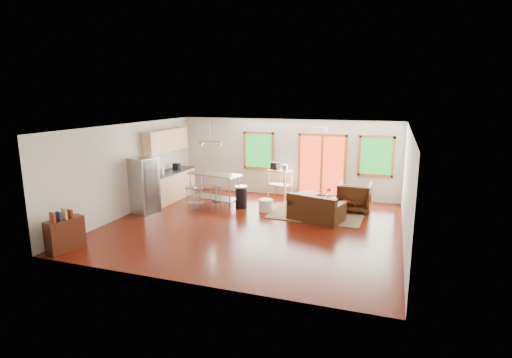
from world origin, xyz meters
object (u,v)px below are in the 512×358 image
(coffee_table, at_px, (341,201))
(refrigerator, at_px, (145,186))
(rug, at_px, (318,213))
(armchair, at_px, (354,195))
(island, at_px, (214,184))
(ottoman, at_px, (307,200))
(loveseat, at_px, (316,210))
(kitchen_cart, at_px, (279,174))

(coffee_table, xyz_separation_m, refrigerator, (-5.37, -1.97, 0.49))
(rug, bearing_deg, armchair, 33.11)
(refrigerator, bearing_deg, island, 54.59)
(ottoman, bearing_deg, island, -161.54)
(refrigerator, bearing_deg, coffee_table, 35.73)
(rug, height_order, loveseat, loveseat)
(loveseat, relative_size, kitchen_cart, 1.35)
(rug, xyz_separation_m, loveseat, (0.06, -0.69, 0.29))
(ottoman, bearing_deg, coffee_table, -12.71)
(rug, height_order, island, island)
(island, bearing_deg, ottoman, 18.46)
(loveseat, xyz_separation_m, ottoman, (-0.52, 1.34, -0.09))
(coffee_table, distance_m, island, 3.84)
(armchair, xyz_separation_m, ottoman, (-1.42, 0.02, -0.27))
(refrigerator, bearing_deg, loveseat, 25.76)
(ottoman, bearing_deg, kitchen_cart, 143.67)
(rug, height_order, coffee_table, coffee_table)
(rug, xyz_separation_m, armchair, (0.96, 0.63, 0.46))
(loveseat, height_order, ottoman, loveseat)
(loveseat, distance_m, coffee_table, 1.23)
(coffee_table, bearing_deg, rug, -145.59)
(loveseat, distance_m, refrigerator, 4.94)
(loveseat, bearing_deg, armchair, 71.29)
(armchair, bearing_deg, ottoman, -0.08)
(refrigerator, height_order, island, refrigerator)
(refrigerator, height_order, kitchen_cart, refrigerator)
(armchair, bearing_deg, rug, 33.70)
(coffee_table, xyz_separation_m, ottoman, (-1.05, 0.24, -0.12))
(loveseat, relative_size, ottoman, 2.51)
(ottoman, relative_size, refrigerator, 0.39)
(coffee_table, height_order, kitchen_cart, kitchen_cart)
(rug, distance_m, kitchen_cart, 2.31)
(loveseat, height_order, island, island)
(refrigerator, xyz_separation_m, island, (1.61, 1.31, -0.10))
(armchair, relative_size, kitchen_cart, 0.81)
(loveseat, bearing_deg, rug, 110.69)
(loveseat, xyz_separation_m, coffee_table, (0.53, 1.10, 0.03))
(rug, bearing_deg, refrigerator, -161.85)
(rug, distance_m, ottoman, 0.81)
(kitchen_cart, bearing_deg, rug, -42.97)
(coffee_table, height_order, armchair, armchair)
(rug, bearing_deg, island, -175.32)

